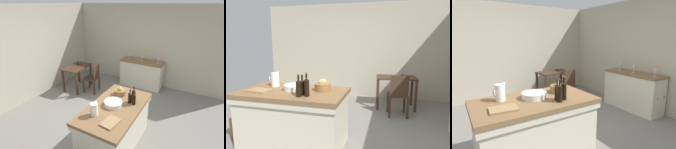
# 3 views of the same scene
# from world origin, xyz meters

# --- Properties ---
(ground_plane) EXTENTS (6.76, 6.76, 0.00)m
(ground_plane) POSITION_xyz_m (0.00, 0.00, 0.00)
(ground_plane) COLOR slate
(wall_back) EXTENTS (5.32, 0.12, 2.60)m
(wall_back) POSITION_xyz_m (0.00, 2.60, 1.30)
(wall_back) COLOR #B2AA93
(wall_back) RESTS_ON ground
(island_table) EXTENTS (1.60, 0.90, 0.86)m
(island_table) POSITION_xyz_m (-0.44, -0.42, 0.47)
(island_table) COLOR brown
(island_table) RESTS_ON ground
(writing_desk) EXTENTS (0.95, 0.64, 0.80)m
(writing_desk) POSITION_xyz_m (1.10, 1.78, 0.63)
(writing_desk) COLOR #3D281C
(writing_desk) RESTS_ON ground
(wooden_chair) EXTENTS (0.45, 0.45, 0.90)m
(wooden_chair) POSITION_xyz_m (1.14, 1.20, 0.49)
(wooden_chair) COLOR #3D281C
(wooden_chair) RESTS_ON ground
(pitcher) EXTENTS (0.17, 0.13, 0.26)m
(pitcher) POSITION_xyz_m (-0.85, -0.24, 0.98)
(pitcher) COLOR white
(pitcher) RESTS_ON island_table
(wash_bowl) EXTENTS (0.34, 0.34, 0.08)m
(wash_bowl) POSITION_xyz_m (-0.42, -0.37, 0.90)
(wash_bowl) COLOR white
(wash_bowl) RESTS_ON island_table
(bread_basket) EXTENTS (0.24, 0.24, 0.18)m
(bread_basket) POSITION_xyz_m (-0.01, -0.30, 0.93)
(bread_basket) COLOR olive
(bread_basket) RESTS_ON island_table
(cutting_board) EXTENTS (0.34, 0.25, 0.02)m
(cutting_board) POSITION_xyz_m (-0.90, -0.58, 0.88)
(cutting_board) COLOR #99754C
(cutting_board) RESTS_ON island_table
(wine_bottle_dark) EXTENTS (0.07, 0.07, 0.32)m
(wine_bottle_dark) POSITION_xyz_m (-0.11, -0.64, 0.99)
(wine_bottle_dark) COLOR black
(wine_bottle_dark) RESTS_ON island_table
(wine_bottle_amber) EXTENTS (0.07, 0.07, 0.28)m
(wine_bottle_amber) POSITION_xyz_m (-0.20, -0.61, 0.98)
(wine_bottle_amber) COLOR black
(wine_bottle_amber) RESTS_ON island_table
(wine_bottle_green) EXTENTS (0.07, 0.07, 0.30)m
(wine_bottle_green) POSITION_xyz_m (-0.21, -0.69, 0.99)
(wine_bottle_green) COLOR black
(wine_bottle_green) RESTS_ON island_table
(wicker_hamper) EXTENTS (0.29, 0.29, 0.31)m
(wicker_hamper) POSITION_xyz_m (-1.50, -0.38, 0.15)
(wicker_hamper) COLOR olive
(wicker_hamper) RESTS_ON ground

